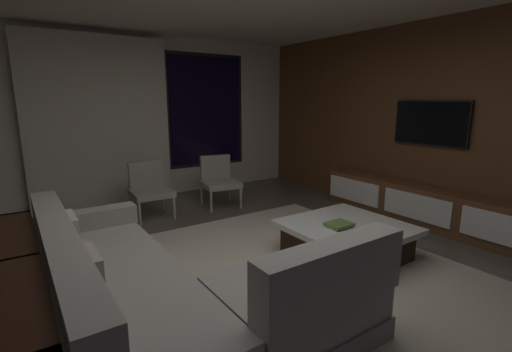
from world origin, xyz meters
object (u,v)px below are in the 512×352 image
book_stack_on_coffee_table (339,225)px  mounted_tv (430,123)px  accent_chair_near_window (219,178)px  console_table_behind_couch (9,311)px  sectional_couch (164,294)px  media_console (429,207)px  coffee_table (346,240)px  accent_chair_by_curtain (149,187)px

book_stack_on_coffee_table → mounted_tv: size_ratio=0.25×
accent_chair_near_window → console_table_behind_couch: size_ratio=0.37×
sectional_couch → book_stack_on_coffee_table: size_ratio=9.62×
book_stack_on_coffee_table → media_console: 1.78m
coffee_table → book_stack_on_coffee_table: size_ratio=4.46×
book_stack_on_coffee_table → accent_chair_near_window: (-0.06, 2.49, 0.05)m
book_stack_on_coffee_table → accent_chair_by_curtain: bearing=114.1°
accent_chair_near_window → accent_chair_by_curtain: (-1.09, 0.07, 0.00)m
media_console → book_stack_on_coffee_table: bearing=-178.5°
coffee_table → accent_chair_near_window: accent_chair_near_window is taller
mounted_tv → accent_chair_near_window: bearing=131.9°
coffee_table → accent_chair_near_window: (-0.19, 2.49, 0.25)m
sectional_couch → mounted_tv: (3.89, 0.37, 1.06)m
accent_chair_near_window → console_table_behind_couch: bearing=-138.3°
accent_chair_by_curtain → book_stack_on_coffee_table: bearing=-65.9°
coffee_table → mounted_tv: bearing=7.6°
book_stack_on_coffee_table → accent_chair_by_curtain: (-1.15, 2.56, 0.05)m
sectional_couch → coffee_table: 2.07m
accent_chair_by_curtain → mounted_tv: (3.10, -2.31, 0.92)m
accent_chair_near_window → mounted_tv: 3.15m
media_console → console_table_behind_couch: console_table_behind_couch is taller
sectional_couch → console_table_behind_couch: bearing=172.1°
coffee_table → accent_chair_by_curtain: size_ratio=1.49×
coffee_table → accent_chair_near_window: size_ratio=1.49×
sectional_couch → coffee_table: (2.06, 0.13, -0.10)m
accent_chair_near_window → coffee_table: bearing=-85.7°
book_stack_on_coffee_table → accent_chair_near_window: bearing=91.3°
accent_chair_by_curtain → media_console: size_ratio=0.25×
accent_chair_near_window → accent_chair_by_curtain: size_ratio=1.00×
coffee_table → mounted_tv: mounted_tv is taller
coffee_table → mounted_tv: size_ratio=1.13×
coffee_table → console_table_behind_couch: 2.98m
accent_chair_by_curtain → mounted_tv: 3.98m
accent_chair_near_window → media_console: accent_chair_near_window is taller
book_stack_on_coffee_table → media_console: bearing=1.5°
console_table_behind_couch → mounted_tv: bearing=2.9°
sectional_couch → media_console: sectional_couch is taller
media_console → console_table_behind_couch: bearing=-179.5°
sectional_couch → media_console: size_ratio=0.81×
coffee_table → media_console: bearing=1.6°
accent_chair_near_window → media_console: (1.83, -2.44, -0.18)m
accent_chair_near_window → accent_chair_by_curtain: same height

